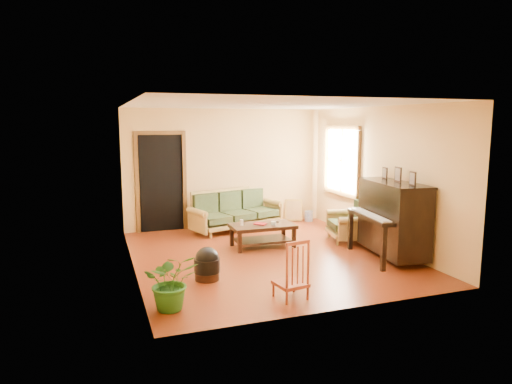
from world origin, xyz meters
name	(u,v)px	position (x,y,z in m)	size (l,w,h in m)	color
floor	(266,255)	(0.00, 0.00, 0.00)	(5.00, 5.00, 0.00)	#5E1F0C
doorway	(161,183)	(-1.45, 2.48, 1.02)	(1.08, 0.16, 2.05)	black
window	(342,161)	(2.21, 1.30, 1.50)	(0.12, 1.36, 1.46)	white
sofa	(237,210)	(0.08, 2.01, 0.43)	(2.02, 0.85, 0.87)	olive
coffee_table	(263,236)	(0.13, 0.54, 0.21)	(1.18, 0.64, 0.43)	black
armchair	(348,220)	(1.85, 0.39, 0.42)	(0.80, 0.84, 0.84)	olive
piano	(393,220)	(1.98, -0.85, 0.66)	(0.88, 1.49, 1.31)	black
footstool	(207,268)	(-1.27, -0.87, 0.18)	(0.39, 0.39, 0.37)	black
red_chair	(291,269)	(-0.40, -1.95, 0.41)	(0.38, 0.41, 0.81)	maroon
leaning_frame	(294,210)	(1.59, 2.39, 0.27)	(0.41, 0.09, 0.54)	gold
ceramic_crock	(309,216)	(1.93, 2.27, 0.12)	(0.19, 0.19, 0.24)	#324E98
potted_plant	(171,281)	(-1.94, -1.78, 0.36)	(0.65, 0.57, 0.73)	#25601B
book	(258,225)	(0.03, 0.49, 0.44)	(0.17, 0.22, 0.02)	maroon
candle	(242,223)	(-0.27, 0.59, 0.48)	(0.06, 0.06, 0.11)	white
glass_jar	(273,223)	(0.30, 0.43, 0.46)	(0.09, 0.09, 0.06)	white
remote	(275,222)	(0.41, 0.63, 0.44)	(0.16, 0.04, 0.02)	black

